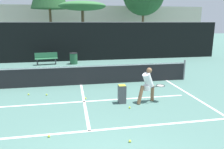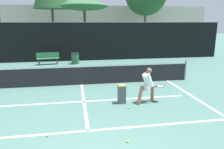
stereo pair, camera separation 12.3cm
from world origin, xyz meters
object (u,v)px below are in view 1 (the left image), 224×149
Objects in this scene: ball_hopper at (122,94)px; parked_car at (46,48)px; courtside_bench at (46,58)px; trash_bin at (74,58)px; player_practicing at (148,84)px.

ball_hopper is 0.16× the size of parked_car.
parked_car is at bearing 88.31° from courtside_bench.
trash_bin is (1.95, -0.14, -0.06)m from courtside_bench.
courtside_bench is 0.37× the size of parked_car.
player_practicing is 8.95m from trash_bin.
trash_bin is at bearing -65.91° from parked_car.
player_practicing is 0.31× the size of parked_car.
player_practicing reaches higher than trash_bin.
parked_car reaches higher than ball_hopper.
player_practicing reaches higher than courtside_bench.
parked_car is at bearing 86.26° from player_practicing.
trash_bin reaches higher than ball_hopper.
trash_bin is at bearing 101.27° from ball_hopper.
courtside_bench is at bearing 112.95° from ball_hopper.
ball_hopper is 9.33m from courtside_bench.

